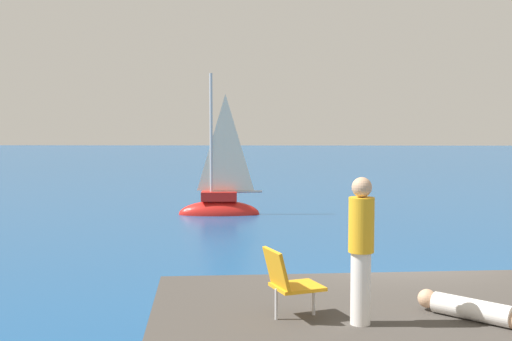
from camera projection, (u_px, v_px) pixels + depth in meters
name	position (u px, v px, depth m)	size (l,w,h in m)	color
ground_plane	(388.00, 317.00, 10.92)	(160.00, 160.00, 0.00)	navy
boulder_inland	(389.00, 333.00, 10.05)	(1.23, 0.98, 0.68)	#413C34
sailboat_near	(220.00, 206.00, 22.98)	(2.99, 1.14, 5.49)	red
person_sunbather	(483.00, 312.00, 7.14)	(1.40, 1.27, 0.25)	white
person_standing	(361.00, 246.00, 7.02)	(0.28, 0.28, 1.62)	white
beach_chair	(288.00, 280.00, 7.27)	(0.73, 0.67, 0.80)	orange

